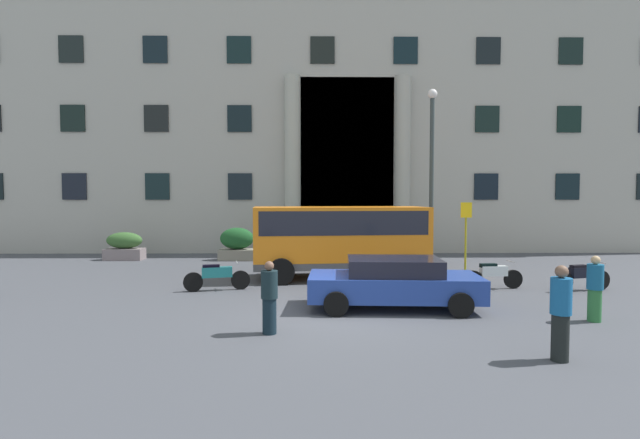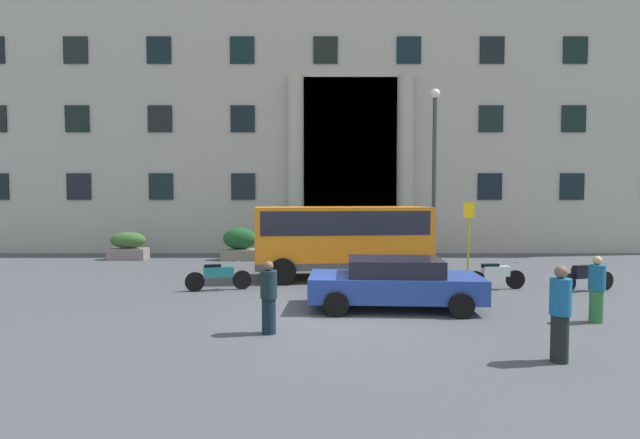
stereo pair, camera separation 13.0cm
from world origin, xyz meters
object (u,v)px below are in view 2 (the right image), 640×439
Objects in this scene: hedge_planter_east at (238,244)px; motorcycle_near_kerb at (582,277)px; hedge_planter_far_west at (126,246)px; hedge_planter_west at (308,245)px; pedestrian_woman_dark_dress at (558,313)px; hedge_planter_entrance_left at (396,245)px; pedestrian_man_crossing at (594,289)px; lamppost_plaza_centre at (432,164)px; scooter_by_planter at (215,276)px; orange_minibus at (340,235)px; parked_sedan_second at (392,282)px; pedestrian_woman_with_bag at (267,297)px; motorcycle_far_end at (492,275)px; bus_stop_sign at (466,229)px.

motorcycle_near_kerb is at bearing -31.65° from hedge_planter_east.
hedge_planter_far_west is 0.87× the size of motorcycle_near_kerb.
hedge_planter_west is 0.99× the size of pedestrian_woman_dark_dress.
hedge_planter_far_west is 1.02× the size of hedge_planter_west.
hedge_planter_entrance_left is 7.48m from hedge_planter_east.
hedge_planter_east is at bearing -101.95° from pedestrian_man_crossing.
scooter_by_planter is at bearing -148.49° from lamppost_plaza_centre.
parked_sedan_second is at bearing -81.75° from orange_minibus.
lamppost_plaza_centre is at bearing -133.77° from pedestrian_man_crossing.
pedestrian_man_crossing is at bearing -78.87° from lamppost_plaza_centre.
pedestrian_man_crossing is at bearing 0.13° from pedestrian_woman_with_bag.
pedestrian_woman_with_bag is at bearing -77.35° from hedge_planter_east.
hedge_planter_east reaches higher than hedge_planter_west.
orange_minibus is at bearing 149.74° from motorcycle_far_end.
pedestrian_woman_with_bag is at bearing -140.21° from parked_sedan_second.
orange_minibus is 5.31m from motorcycle_far_end.
parked_sedan_second reaches higher than hedge_planter_far_west.
motorcycle_far_end is at bearing 157.94° from motorcycle_near_kerb.
lamppost_plaza_centre is (-3.47, 5.07, 3.86)m from motorcycle_near_kerb.
hedge_planter_entrance_left is 0.76× the size of scooter_by_planter.
pedestrian_woman_with_bag is at bearing -79.00° from scooter_by_planter.
orange_minibus is 4.85m from hedge_planter_west.
hedge_planter_east is at bearing -178.72° from hedge_planter_entrance_left.
pedestrian_woman_with_bag is at bearing -48.11° from pedestrian_man_crossing.
motorcycle_far_end is 1.24× the size of pedestrian_woman_with_bag.
pedestrian_man_crossing reaches higher than hedge_planter_west.
motorcycle_near_kerb is at bearing -13.03° from motorcycle_far_end.
orange_minibus is 9.37m from pedestrian_woman_dark_dress.
motorcycle_far_end is at bearing -75.83° from hedge_planter_entrance_left.
pedestrian_woman_with_bag reaches higher than hedge_planter_west.
hedge_planter_far_west is (-9.84, 5.04, -0.93)m from orange_minibus.
orange_minibus is 1.40× the size of parked_sedan_second.
pedestrian_woman_dark_dress is 0.23× the size of lamppost_plaza_centre.
scooter_by_planter is (-8.77, -0.15, 0.00)m from motorcycle_far_end.
lamppost_plaza_centre is at bearing 109.33° from motorcycle_near_kerb.
bus_stop_sign is 1.59× the size of pedestrian_woman_dark_dress.
bus_stop_sign is 1.35× the size of scooter_by_planter.
pedestrian_woman_dark_dress is (-3.98, -6.22, 0.41)m from motorcycle_near_kerb.
pedestrian_woman_dark_dress is (3.45, -8.68, -0.69)m from orange_minibus.
pedestrian_woman_with_bag is 0.21× the size of lamppost_plaza_centre.
motorcycle_near_kerb is (2.38, -3.92, -1.23)m from bus_stop_sign.
hedge_planter_east is 9.53m from lamppost_plaza_centre.
hedge_planter_west is at bearing -5.62° from hedge_planter_east.
hedge_planter_west is at bearing 159.07° from lamppost_plaza_centre.
hedge_planter_west is 7.43m from scooter_by_planter.
hedge_planter_far_west is at bearing 114.84° from scooter_by_planter.
hedge_planter_east reaches higher than parked_sedan_second.
pedestrian_woman_dark_dress is (-1.60, -10.14, -0.82)m from bus_stop_sign.
pedestrian_woman_dark_dress reaches higher than hedge_planter_far_west.
scooter_by_planter is 11.46m from motorcycle_near_kerb.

